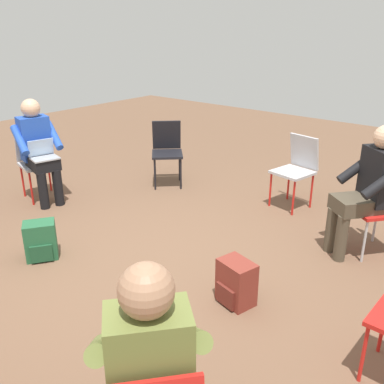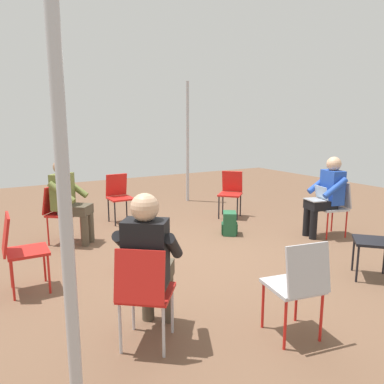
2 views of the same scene
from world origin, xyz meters
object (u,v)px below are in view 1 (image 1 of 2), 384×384
(chair_south, at_px, (36,159))
(backpack_near_laptop_user, at_px, (41,242))
(chair_southwest, at_px, (167,148))
(person_with_laptop, at_px, (38,146))
(person_in_olive, at_px, (149,364))
(chair_west, at_px, (297,166))
(backpack_by_empty_chair, at_px, (236,285))
(chair_northwest, at_px, (382,203))
(person_in_black, at_px, (369,185))

(chair_south, xyz_separation_m, backpack_near_laptop_user, (0.86, 1.39, -0.34))
(chair_southwest, height_order, person_with_laptop, person_with_laptop)
(person_with_laptop, xyz_separation_m, person_in_olive, (1.65, 3.49, 0.00))
(chair_south, bearing_deg, chair_southwest, 159.51)
(chair_west, distance_m, person_with_laptop, 3.08)
(backpack_near_laptop_user, relative_size, backpack_by_empty_chair, 1.00)
(chair_northwest, bearing_deg, chair_southwest, 36.26)
(chair_northwest, bearing_deg, person_with_laptop, 58.50)
(chair_west, xyz_separation_m, person_in_olive, (3.47, 1.02, 0.20))
(chair_southwest, xyz_separation_m, chair_south, (1.38, -0.94, 0.00))
(person_with_laptop, distance_m, person_in_black, 3.68)
(chair_south, bearing_deg, backpack_by_empty_chair, 98.83)
(chair_south, bearing_deg, chair_west, 137.76)
(chair_south, distance_m, person_in_black, 3.83)
(person_with_laptop, height_order, person_in_black, same)
(person_in_olive, height_order, backpack_by_empty_chair, person_in_olive)
(chair_west, relative_size, chair_south, 1.00)
(person_with_laptop, relative_size, person_in_black, 1.00)
(chair_southwest, bearing_deg, person_in_olive, 87.67)
(chair_southwest, xyz_separation_m, person_in_black, (0.24, 2.72, 0.20))
(person_with_laptop, height_order, person_in_olive, same)
(chair_southwest, distance_m, backpack_by_empty_chair, 2.81)
(person_in_olive, xyz_separation_m, backpack_by_empty_chair, (-1.42, -0.47, -0.54))
(chair_northwest, distance_m, backpack_near_laptop_user, 3.20)
(chair_west, bearing_deg, person_in_olive, 117.25)
(chair_south, relative_size, person_in_olive, 0.69)
(chair_west, bearing_deg, backpack_near_laptop_user, 75.56)
(chair_northwest, height_order, backpack_by_empty_chair, chair_northwest)
(person_in_olive, bearing_deg, chair_south, 105.59)
(chair_southwest, distance_m, chair_south, 1.67)
(chair_west, height_order, chair_southwest, same)
(chair_south, distance_m, person_with_laptop, 0.26)
(person_in_olive, distance_m, backpack_by_empty_chair, 1.59)
(chair_northwest, bearing_deg, backpack_by_empty_chair, 108.11)
(chair_southwest, relative_size, backpack_by_empty_chair, 2.36)
(person_in_olive, relative_size, backpack_by_empty_chair, 3.44)
(chair_southwest, xyz_separation_m, backpack_by_empty_chair, (1.66, 2.24, -0.34))
(person_in_black, height_order, person_in_olive, same)
(person_in_black, height_order, backpack_near_laptop_user, person_in_black)
(person_with_laptop, xyz_separation_m, person_in_black, (-1.17, 3.49, 0.00))
(person_in_olive, height_order, backpack_near_laptop_user, person_in_olive)
(chair_west, height_order, chair_south, same)
(chair_west, distance_m, backpack_by_empty_chair, 2.15)
(chair_south, relative_size, backpack_near_laptop_user, 2.36)
(chair_south, xyz_separation_m, backpack_by_empty_chair, (0.28, 3.18, -0.34))
(chair_west, relative_size, chair_southwest, 1.00)
(chair_south, xyz_separation_m, person_with_laptop, (0.04, 0.16, 0.20))
(chair_south, height_order, person_with_laptop, person_with_laptop)
(chair_west, relative_size, person_with_laptop, 0.69)
(chair_west, distance_m, person_in_olive, 3.62)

